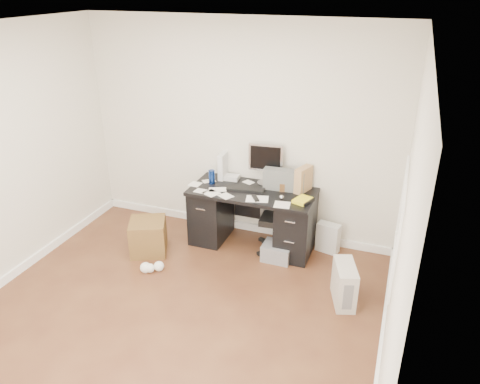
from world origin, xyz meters
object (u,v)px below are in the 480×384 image
object	(u,v)px
desk	(252,216)
office_chair	(280,214)
wicker_basket	(148,236)
pc_tower	(344,284)
keyboard	(246,188)
lcd_monitor	(266,164)

from	to	relation	value
desk	office_chair	distance (m)	0.37
wicker_basket	office_chair	bearing A→B (deg)	21.25
pc_tower	wicker_basket	bearing A→B (deg)	157.93
office_chair	wicker_basket	xyz separation A→B (m)	(-1.49, -0.58, -0.29)
wicker_basket	keyboard	bearing A→B (deg)	29.44
office_chair	wicker_basket	distance (m)	1.63
keyboard	pc_tower	world-z (taller)	keyboard
lcd_monitor	wicker_basket	world-z (taller)	lcd_monitor
lcd_monitor	office_chair	distance (m)	0.63
pc_tower	wicker_basket	size ratio (longest dim) A/B	1.04
keyboard	wicker_basket	bearing A→B (deg)	-158.01
desk	lcd_monitor	size ratio (longest dim) A/B	2.85
desk	keyboard	xyz separation A→B (m)	(-0.08, -0.00, 0.36)
desk	pc_tower	bearing A→B (deg)	-31.18
desk	keyboard	size ratio (longest dim) A/B	3.29
desk	lcd_monitor	distance (m)	0.66
lcd_monitor	keyboard	bearing A→B (deg)	-131.05
pc_tower	wicker_basket	xyz separation A→B (m)	(-2.39, 0.17, -0.01)
desk	office_chair	size ratio (longest dim) A/B	1.49
keyboard	lcd_monitor	bearing A→B (deg)	47.54
wicker_basket	lcd_monitor	bearing A→B (deg)	34.33
lcd_monitor	pc_tower	xyz separation A→B (m)	(1.17, -1.00, -0.80)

